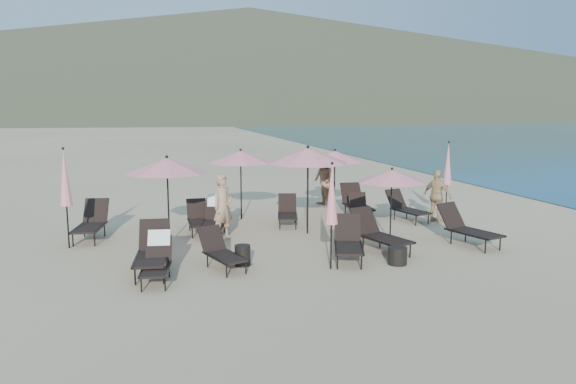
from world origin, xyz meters
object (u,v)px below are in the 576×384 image
object	(u,v)px
lounger_11	(406,207)
umbrella_open_2	(392,176)
lounger_0	(157,259)
umbrella_open_0	(167,166)
lounger_2	(221,251)
umbrella_open_3	(241,157)
lounger_8	(215,216)
lounger_10	(359,209)
lounger_6	(91,222)
lounger_12	(356,202)
lounger_9	(287,212)
beachgoer_a	(223,207)
umbrella_closed_0	(332,195)
umbrella_open_1	(308,156)
lounger_5	(467,227)
lounger_4	(379,233)
side_table_1	(397,256)
umbrella_closed_2	(65,178)
umbrella_closed_1	(448,164)
lounger_1	(152,251)
beachgoer_b	(323,181)
lounger_3	(348,241)
side_table_0	(243,255)
lounger_7	(198,218)
beachgoer_c	(437,196)

from	to	relation	value
lounger_11	umbrella_open_2	xyz separation A→B (m)	(-1.66, -2.32, 1.34)
lounger_0	umbrella_open_0	size ratio (longest dim) A/B	0.67
lounger_2	umbrella_open_3	xyz separation A→B (m)	(1.45, 5.20, 1.59)
lounger_8	lounger_10	xyz separation A→B (m)	(4.57, 0.41, -0.10)
lounger_6	lounger_12	bearing A→B (deg)	16.60
lounger_11	lounger_9	bearing A→B (deg)	159.89
umbrella_open_0	beachgoer_a	world-z (taller)	umbrella_open_0
lounger_11	lounger_0	bearing A→B (deg)	-166.47
lounger_9	umbrella_closed_0	xyz separation A→B (m)	(-0.30, -4.74, 1.28)
umbrella_open_0	umbrella_open_1	size ratio (longest dim) A/B	0.93
lounger_5	lounger_4	bearing A→B (deg)	163.51
side_table_1	umbrella_open_2	bearing A→B (deg)	68.60
lounger_10	lounger_12	distance (m)	0.76
umbrella_open_0	umbrella_closed_2	distance (m)	2.53
lounger_9	beachgoer_a	xyz separation A→B (m)	(-2.18, -1.32, 0.49)
lounger_8	side_table_1	distance (m)	5.54
beachgoer_a	lounger_0	bearing A→B (deg)	-151.36
umbrella_closed_0	umbrella_open_0	bearing A→B (deg)	134.68
lounger_0	lounger_10	distance (m)	7.63
lounger_12	beachgoer_a	world-z (taller)	beachgoer_a
umbrella_closed_1	umbrella_closed_2	bearing A→B (deg)	-175.20
lounger_4	side_table_1	distance (m)	1.19
lounger_5	umbrella_open_3	bearing A→B (deg)	120.05
lounger_1	lounger_6	size ratio (longest dim) A/B	1.02
umbrella_open_2	side_table_1	distance (m)	2.70
lounger_12	umbrella_closed_0	bearing A→B (deg)	-112.21
umbrella_closed_2	beachgoer_b	xyz separation A→B (m)	(8.18, 3.82, -0.88)
lounger_1	beachgoer_a	world-z (taller)	beachgoer_a
umbrella_open_1	umbrella_closed_0	bearing A→B (deg)	-98.82
lounger_0	umbrella_open_2	distance (m)	6.55
lounger_4	side_table_1	size ratio (longest dim) A/B	4.23
umbrella_open_2	umbrella_open_3	world-z (taller)	umbrella_open_3
lounger_0	umbrella_closed_0	distance (m)	3.98
lounger_3	umbrella_open_2	size ratio (longest dim) A/B	0.91
lounger_5	umbrella_open_2	distance (m)	2.36
lounger_11	umbrella_closed_1	size ratio (longest dim) A/B	0.68
side_table_0	lounger_0	bearing A→B (deg)	-164.70
lounger_7	umbrella_closed_0	size ratio (longest dim) A/B	0.64
lounger_0	lounger_3	xyz separation A→B (m)	(4.43, 0.34, 0.01)
beachgoer_b	lounger_1	bearing A→B (deg)	-46.78
umbrella_open_3	beachgoer_c	size ratio (longest dim) A/B	1.37
lounger_4	umbrella_open_0	distance (m)	5.71
lounger_0	umbrella_open_0	xyz separation A→B (m)	(0.45, 3.08, 1.62)
side_table_0	lounger_1	bearing A→B (deg)	179.22
lounger_3	lounger_8	bearing A→B (deg)	146.52
umbrella_open_0	umbrella_closed_1	size ratio (longest dim) A/B	0.95
lounger_8	umbrella_closed_1	distance (m)	7.70
lounger_3	lounger_5	distance (m)	3.54
lounger_11	lounger_6	bearing A→B (deg)	165.75
lounger_12	umbrella_open_1	bearing A→B (deg)	-135.22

